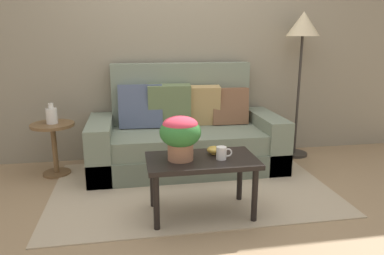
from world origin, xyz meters
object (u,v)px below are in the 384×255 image
Objects in this scene: coffee_table at (202,166)px; table_vase at (52,115)px; floor_lamp at (303,36)px; couch at (185,136)px; coffee_mug at (222,153)px; potted_plant at (180,133)px; snack_bowl at (214,150)px; side_table at (54,140)px.

table_vase is at bearing 139.75° from coffee_table.
floor_lamp is 8.07× the size of table_vase.
couch is 2.35× the size of coffee_table.
table_vase reaches higher than coffee_mug.
potted_plant is 0.35m from coffee_mug.
coffee_table is 6.79× the size of coffee_mug.
snack_bowl is at bearing 16.10° from potted_plant.
potted_plant is 0.34m from snack_bowl.
table_vase is (0.00, 0.00, 0.25)m from side_table.
potted_plant is 1.57m from table_vase.
snack_bowl is 1.74m from table_vase.
floor_lamp reaches higher than couch.
potted_plant reaches higher than snack_bowl.
floor_lamp is at bearing 6.41° from couch.
side_table is at bearing -176.45° from floor_lamp.
coffee_mug is at bearing -77.15° from snack_bowl.
side_table is 4.43× the size of snack_bowl.
coffee_mug is at bearing -133.49° from floor_lamp.
potted_plant reaches higher than coffee_mug.
potted_plant is (-1.54, -1.25, -0.70)m from floor_lamp.
floor_lamp reaches higher than potted_plant.
couch reaches higher than coffee_table.
coffee_mug is (-1.23, -1.30, -0.86)m from floor_lamp.
potted_plant reaches higher than side_table.
floor_lamp is at bearing 39.09° from potted_plant.
couch is 5.91× the size of potted_plant.
coffee_table is 0.19m from coffee_mug.
snack_bowl is (1.41, -1.01, 0.13)m from side_table.
coffee_table is 2.51× the size of potted_plant.
potted_plant is (1.13, -1.09, 0.31)m from side_table.
table_vase reaches higher than coffee_table.
floor_lamp is 1.93m from snack_bowl.
floor_lamp is 13.14× the size of coffee_mug.
coffee_table is (-0.04, -1.10, 0.07)m from couch.
floor_lamp is at bearing 3.48° from table_vase.
table_vase is at bearing 141.64° from coffee_mug.
table_vase is at bearing 58.57° from side_table.
coffee_mug is at bearing -8.17° from potted_plant.
couch is at bearing 87.74° from coffee_table.
snack_bowl is (-0.03, 0.13, -0.01)m from coffee_mug.
couch reaches higher than table_vase.
couch is at bearing 79.32° from potted_plant.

